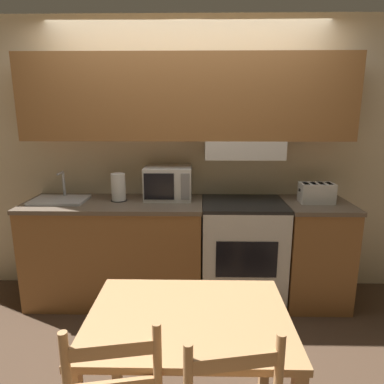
{
  "coord_description": "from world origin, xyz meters",
  "views": [
    {
      "loc": [
        0.1,
        -3.23,
        1.72
      ],
      "look_at": [
        0.05,
        -0.55,
        1.09
      ],
      "focal_mm": 32.0,
      "sensor_mm": 36.0,
      "label": 1
    }
  ],
  "objects_px": {
    "microwave": "(168,183)",
    "sink_basin": "(60,199)",
    "dining_table": "(188,334)",
    "toaster": "(317,193)",
    "stove_range": "(242,251)",
    "paper_towel_roll": "(118,187)"
  },
  "relations": [
    {
      "from": "sink_basin",
      "to": "dining_table",
      "type": "xyz_separation_m",
      "value": [
        1.19,
        -1.4,
        -0.34
      ]
    },
    {
      "from": "microwave",
      "to": "toaster",
      "type": "height_order",
      "value": "microwave"
    },
    {
      "from": "sink_basin",
      "to": "paper_towel_roll",
      "type": "xyz_separation_m",
      "value": [
        0.52,
        0.04,
        0.1
      ]
    },
    {
      "from": "dining_table",
      "to": "paper_towel_roll",
      "type": "bearing_deg",
      "value": 114.82
    },
    {
      "from": "paper_towel_roll",
      "to": "dining_table",
      "type": "xyz_separation_m",
      "value": [
        0.67,
        -1.44,
        -0.44
      ]
    },
    {
      "from": "stove_range",
      "to": "microwave",
      "type": "distance_m",
      "value": 0.92
    },
    {
      "from": "stove_range",
      "to": "paper_towel_roll",
      "type": "height_order",
      "value": "paper_towel_roll"
    },
    {
      "from": "microwave",
      "to": "sink_basin",
      "type": "height_order",
      "value": "microwave"
    },
    {
      "from": "microwave",
      "to": "paper_towel_roll",
      "type": "height_order",
      "value": "microwave"
    },
    {
      "from": "microwave",
      "to": "sink_basin",
      "type": "bearing_deg",
      "value": -172.84
    },
    {
      "from": "microwave",
      "to": "paper_towel_roll",
      "type": "xyz_separation_m",
      "value": [
        -0.44,
        -0.08,
        -0.03
      ]
    },
    {
      "from": "microwave",
      "to": "sink_basin",
      "type": "relative_size",
      "value": 0.9
    },
    {
      "from": "stove_range",
      "to": "toaster",
      "type": "relative_size",
      "value": 3.1
    },
    {
      "from": "stove_range",
      "to": "microwave",
      "type": "xyz_separation_m",
      "value": [
        -0.68,
        0.12,
        0.62
      ]
    },
    {
      "from": "stove_range",
      "to": "sink_basin",
      "type": "height_order",
      "value": "sink_basin"
    },
    {
      "from": "sink_basin",
      "to": "paper_towel_roll",
      "type": "distance_m",
      "value": 0.53
    },
    {
      "from": "microwave",
      "to": "dining_table",
      "type": "bearing_deg",
      "value": -81.56
    },
    {
      "from": "microwave",
      "to": "dining_table",
      "type": "relative_size",
      "value": 0.42
    },
    {
      "from": "microwave",
      "to": "toaster",
      "type": "bearing_deg",
      "value": -5.31
    },
    {
      "from": "stove_range",
      "to": "paper_towel_roll",
      "type": "xyz_separation_m",
      "value": [
        -1.12,
        0.03,
        0.59
      ]
    },
    {
      "from": "paper_towel_roll",
      "to": "stove_range",
      "type": "bearing_deg",
      "value": -1.73
    },
    {
      "from": "sink_basin",
      "to": "toaster",
      "type": "bearing_deg",
      "value": -0.02
    }
  ]
}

